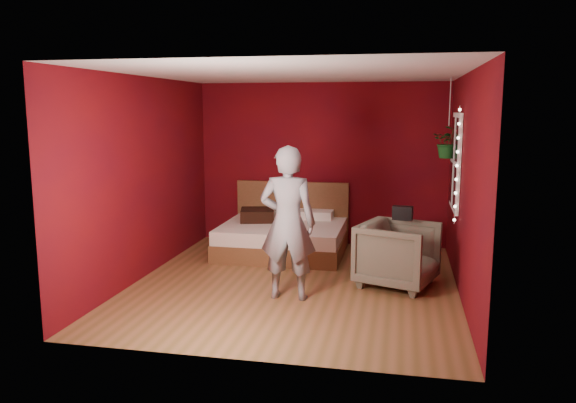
# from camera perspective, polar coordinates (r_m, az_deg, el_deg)

# --- Properties ---
(floor) EXTENTS (4.50, 4.50, 0.00)m
(floor) POSITION_cam_1_polar(r_m,az_deg,el_deg) (7.18, 0.71, -8.32)
(floor) COLOR brown
(floor) RESTS_ON ground
(room_walls) EXTENTS (4.04, 4.54, 2.62)m
(room_walls) POSITION_cam_1_polar(r_m,az_deg,el_deg) (6.86, 0.73, 5.17)
(room_walls) COLOR #670A0C
(room_walls) RESTS_ON ground
(window) EXTENTS (0.05, 0.97, 1.27)m
(window) POSITION_cam_1_polar(r_m,az_deg,el_deg) (7.68, 16.64, 3.89)
(window) COLOR white
(window) RESTS_ON room_walls
(fairy_lights) EXTENTS (0.04, 0.04, 1.45)m
(fairy_lights) POSITION_cam_1_polar(r_m,az_deg,el_deg) (7.16, 16.79, 3.51)
(fairy_lights) COLOR silver
(fairy_lights) RESTS_ON room_walls
(bed) EXTENTS (1.84, 1.56, 1.01)m
(bed) POSITION_cam_1_polar(r_m,az_deg,el_deg) (8.62, -0.42, -3.47)
(bed) COLOR brown
(bed) RESTS_ON ground
(person) EXTENTS (0.66, 0.44, 1.78)m
(person) POSITION_cam_1_polar(r_m,az_deg,el_deg) (6.43, -0.03, -2.21)
(person) COLOR gray
(person) RESTS_ON ground
(armchair) EXTENTS (1.12, 1.10, 0.81)m
(armchair) POSITION_cam_1_polar(r_m,az_deg,el_deg) (7.11, 11.10, -5.29)
(armchair) COLOR #696853
(armchair) RESTS_ON ground
(handbag) EXTENTS (0.26, 0.16, 0.17)m
(handbag) POSITION_cam_1_polar(r_m,az_deg,el_deg) (7.18, 11.56, -1.15)
(handbag) COLOR black
(handbag) RESTS_ON armchair
(throw_pillow) EXTENTS (0.62, 0.62, 0.18)m
(throw_pillow) POSITION_cam_1_polar(r_m,az_deg,el_deg) (8.75, -3.13, -1.37)
(throw_pillow) COLOR black
(throw_pillow) RESTS_ON bed
(hanging_plant) EXTENTS (0.42, 0.38, 1.07)m
(hanging_plant) POSITION_cam_1_polar(r_m,az_deg,el_deg) (7.89, 15.96, 5.83)
(hanging_plant) COLOR silver
(hanging_plant) RESTS_ON room_walls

